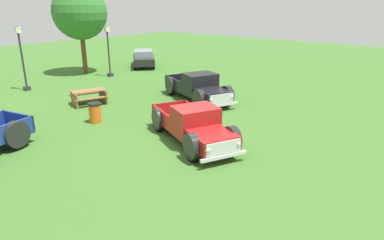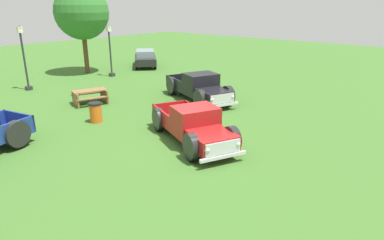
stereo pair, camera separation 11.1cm
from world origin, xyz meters
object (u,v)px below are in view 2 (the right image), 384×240
oak_tree_east (82,12)px  sedan_distant_a (145,58)px  lamp_post_near (110,50)px  picnic_table (90,95)px  pickup_truck_foreground (196,127)px  lamp_post_far (24,57)px  pickup_truck_behind_left (201,88)px  trash_can (96,112)px

oak_tree_east → sedan_distant_a: bearing=-14.8°
sedan_distant_a → oak_tree_east: size_ratio=0.66×
sedan_distant_a → oak_tree_east: 6.53m
lamp_post_near → picnic_table: (-5.42, -5.24, -1.49)m
pickup_truck_foreground → sedan_distant_a: size_ratio=1.19×
lamp_post_far → lamp_post_near: bearing=-5.0°
pickup_truck_behind_left → picnic_table: (-4.39, 4.44, -0.27)m
pickup_truck_foreground → lamp_post_near: (6.02, 13.46, 1.26)m
pickup_truck_foreground → trash_can: pickup_truck_foreground is taller
lamp_post_far → picnic_table: bearing=-82.3°
sedan_distant_a → lamp_post_far: lamp_post_far is taller
lamp_post_far → oak_tree_east: 6.61m
pickup_truck_behind_left → lamp_post_far: 11.54m
picnic_table → oak_tree_east: bearing=57.7°
trash_can → oak_tree_east: oak_tree_east is taller
pickup_truck_behind_left → sedan_distant_a: bearing=62.8°
picnic_table → trash_can: bearing=-119.2°
pickup_truck_behind_left → trash_can: (-6.03, 1.52, -0.28)m
sedan_distant_a → trash_can: size_ratio=4.68×
pickup_truck_foreground → picnic_table: pickup_truck_foreground is taller
sedan_distant_a → lamp_post_far: bearing=-176.2°
lamp_post_near → oak_tree_east: 3.76m
lamp_post_near → trash_can: 10.89m
pickup_truck_behind_left → trash_can: size_ratio=5.84×
lamp_post_near → picnic_table: 7.69m
sedan_distant_a → picnic_table: 11.95m
pickup_truck_foreground → lamp_post_far: (-0.17, 14.00, 1.39)m
lamp_post_far → oak_tree_east: size_ratio=0.60×
picnic_table → trash_can: (-1.63, -2.92, -0.01)m
lamp_post_near → lamp_post_far: size_ratio=0.94×
lamp_post_far → pickup_truck_behind_left: bearing=-63.2°
pickup_truck_foreground → sedan_distant_a: (10.63, 14.72, 0.03)m
pickup_truck_behind_left → lamp_post_near: lamp_post_near is taller
lamp_post_near → lamp_post_far: 6.22m
oak_tree_east → trash_can: bearing=-121.5°
sedan_distant_a → picnic_table: bearing=-147.0°
lamp_post_near → picnic_table: bearing=-136.0°
pickup_truck_foreground → sedan_distant_a: bearing=54.2°
pickup_truck_behind_left → sedan_distant_a: 12.30m
pickup_truck_foreground → lamp_post_near: lamp_post_near is taller
picnic_table → oak_tree_east: oak_tree_east is taller
pickup_truck_foreground → trash_can: size_ratio=5.55×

